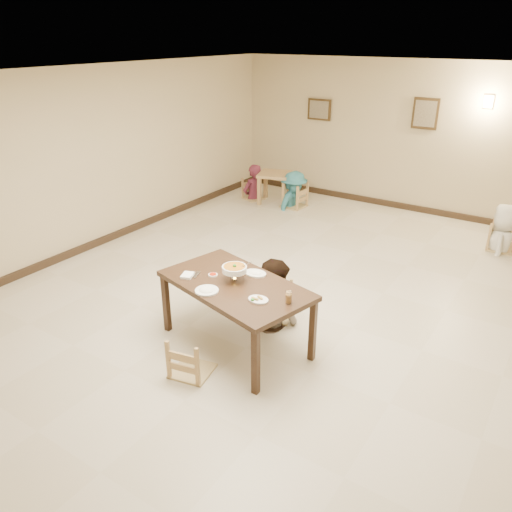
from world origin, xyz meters
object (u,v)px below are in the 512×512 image
Objects in this scene: chair_near at (190,338)px; drink_glass at (289,298)px; curry_warmer at (234,269)px; main_diner at (274,260)px; bg_chair_lr at (294,184)px; chair_far at (275,287)px; bg_diner_a at (253,164)px; bg_chair_rl at (506,224)px; bg_diner_b at (295,171)px; main_table at (235,289)px; bg_chair_ll at (254,180)px; bg_diner_c at (510,205)px; bg_table_left at (275,179)px.

drink_glass is at bearing -153.19° from chair_near.
curry_warmer reaches higher than drink_glass.
bg_chair_lr is (-2.07, 4.21, -0.38)m from main_diner.
chair_far is 0.56× the size of bg_diner_a.
drink_glass reaches higher than bg_chair_rl.
main_diner is 4.69m from bg_diner_b.
chair_far is at bearing 99.76° from main_table.
drink_glass is 6.22m from bg_chair_ll.
drink_glass is at bearing 9.44° from main_table.
main_diner is at bearing 96.97° from main_table.
chair_near is 0.55× the size of bg_diner_c.
bg_table_left is at bearing 86.85° from bg_chair_rl.
main_table is 5.54m from bg_table_left.
bg_chair_ll is (-3.09, 4.19, -0.44)m from main_diner.
bg_chair_ll is at bearing 91.21° from bg_diner_b.
chair_far is 5.12m from bg_diner_a.
bg_diner_c is at bearing -123.89° from chair_near.
bg_chair_lr is at bearing 87.25° from bg_chair_rl.
bg_diner_c reaches higher than bg_diner_a.
bg_diner_c reaches higher than bg_chair_rl.
curry_warmer is at bearing -158.24° from bg_diner_b.
bg_chair_lr is (-2.04, 4.11, 0.05)m from chair_far.
drink_glass is at bearing 32.51° from bg_chair_lr.
bg_diner_c is (2.18, 4.86, 0.07)m from main_table.
bg_diner_b is at bearing 125.95° from main_table.
chair_far is 0.51× the size of main_diner.
bg_table_left is at bearing 113.85° from bg_diner_a.
drink_glass is 0.08× the size of bg_diner_c.
chair_far is 1.07× the size of bg_table_left.
main_table reaches higher than bg_table_left.
bg_diner_c is (4.16, -0.04, 0.04)m from bg_diner_b.
bg_chair_rl is at bearing -90.60° from bg_diner_b.
curry_warmer reaches higher than bg_chair_lr.
bg_diner_a is (0.00, 0.00, 0.36)m from bg_chair_ll.
bg_table_left is 0.96× the size of bg_chair_ll.
main_table is at bearing -25.07° from bg_diner_c.
curry_warmer is at bearing 146.31° from main_table.
bg_diner_c is (2.27, 5.59, 0.37)m from chair_near.
bg_chair_rl is (5.18, -0.02, 0.03)m from bg_chair_ll.
bg_diner_c is (1.44, 4.92, -0.07)m from drink_glass.
bg_table_left is 4.67m from bg_chair_rl.
drink_glass is 5.13m from bg_diner_c.
bg_chair_lr is at bearing 118.69° from drink_glass.
bg_diner_a is at bearing -35.60° from main_diner.
bg_diner_a reaches higher than bg_chair_ll.
drink_glass is at bearing -70.29° from chair_far.
curry_warmer is 0.37× the size of bg_chair_ll.
main_table is at bearing 48.83° from bg_diner_a.
bg_table_left is 0.57m from bg_diner_b.
bg_diner_b reaches higher than bg_chair_lr.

